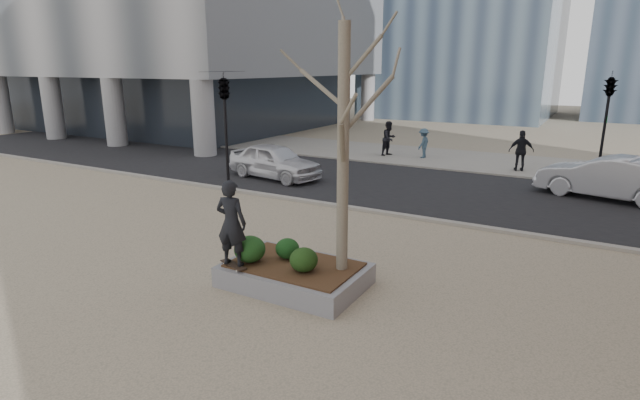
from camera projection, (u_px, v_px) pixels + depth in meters
The scene contains 18 objects.
ground at pixel (258, 275), 11.48m from camera, with size 120.00×120.00×0.00m, color tan.
street at pixel (408, 187), 19.87m from camera, with size 60.00×8.00×0.02m, color black.
far_sidewalk at pixel (455, 159), 25.74m from camera, with size 60.00×6.00×0.02m, color gray.
planter at pixel (295, 275), 10.94m from camera, with size 3.00×2.00×0.45m, color gray.
planter_mulch at pixel (295, 265), 10.88m from camera, with size 2.70×1.70×0.04m, color #382314.
sycamore_tree at pixel (344, 112), 9.79m from camera, with size 2.80×2.80×6.60m, color gray, non-canonical shape.
shrub_left at pixel (250, 249), 10.92m from camera, with size 0.69×0.69×0.59m, color #103314.
shrub_middle at pixel (287, 248), 11.14m from camera, with size 0.54×0.54×0.46m, color #133C15.
shrub_right at pixel (304, 260), 10.42m from camera, with size 0.60×0.60×0.51m, color black.
skateboard at pixel (233, 266), 10.78m from camera, with size 0.78×0.20×0.07m, color black, non-canonical shape.
skateboarder at pixel (231, 223), 10.52m from camera, with size 0.68×0.45×1.87m, color black.
police_car at pixel (274, 161), 21.21m from camera, with size 1.74×4.32×1.47m, color silver.
car_silver at pixel (608, 177), 17.90m from camera, with size 1.64×4.71×1.55m, color #ACADB4.
pedestrian_a at pixel (389, 138), 26.57m from camera, with size 0.88×0.69×1.82m, color black.
pedestrian_b at pixel (423, 143), 25.91m from camera, with size 0.99×0.57×1.53m, color #385165.
pedestrian_c at pixel (521, 151), 22.61m from camera, with size 1.08×0.45×1.85m, color black.
traffic_light_near at pixel (226, 134), 18.22m from camera, with size 0.60×2.48×4.50m, color black, non-canonical shape.
traffic_light_far at pixel (604, 128), 20.04m from camera, with size 0.60×2.48×4.50m, color black, non-canonical shape.
Camera 1 is at (6.49, -8.53, 4.66)m, focal length 28.00 mm.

